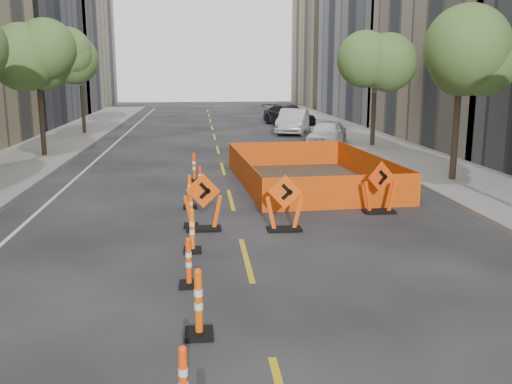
{
  "coord_description": "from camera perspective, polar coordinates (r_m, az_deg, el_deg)",
  "views": [
    {
      "loc": [
        -1.0,
        -8.07,
        4.11
      ],
      "look_at": [
        0.42,
        5.98,
        1.1
      ],
      "focal_mm": 40.0,
      "sensor_mm": 36.0,
      "label": 1
    }
  ],
  "objects": [
    {
      "name": "channelizer_1",
      "position": [
        7.2,
        -7.27,
        -18.39
      ],
      "size": [
        0.38,
        0.38,
        0.96
      ],
      "primitive_type": null,
      "color": "#FF410A",
      "rests_on": "ground"
    },
    {
      "name": "parked_car_mid",
      "position": [
        38.33,
        3.73,
        7.07
      ],
      "size": [
        3.04,
        5.19,
        1.62
      ],
      "primitive_type": "imported",
      "rotation": [
        0.0,
        0.0,
        -0.29
      ],
      "color": "#B4B3B9",
      "rests_on": "ground"
    },
    {
      "name": "channelizer_6",
      "position": [
        17.42,
        -6.65,
        0.06
      ],
      "size": [
        0.41,
        0.41,
        1.04
      ],
      "primitive_type": null,
      "color": "#FF5A0A",
      "rests_on": "ground"
    },
    {
      "name": "safety_fence",
      "position": [
        21.27,
        5.24,
        2.27
      ],
      "size": [
        5.42,
        8.64,
        1.04
      ],
      "primitive_type": null,
      "rotation": [
        0.0,
        0.0,
        0.06
      ],
      "color": "#F2500C",
      "rests_on": "ground"
    },
    {
      "name": "chevron_sign_right",
      "position": [
        17.07,
        12.31,
        0.48
      ],
      "size": [
        1.19,
        0.96,
        1.54
      ],
      "primitive_type": null,
      "rotation": [
        0.0,
        0.0,
        0.39
      ],
      "color": "#FF400A",
      "rests_on": "ground"
    },
    {
      "name": "sidewalk_right",
      "position": [
        22.79,
        20.37,
        1.08
      ],
      "size": [
        4.0,
        90.0,
        0.15
      ],
      "primitive_type": "cube",
      "color": "gray",
      "rests_on": "ground"
    },
    {
      "name": "channelizer_4",
      "position": [
        13.21,
        -6.41,
        -3.81
      ],
      "size": [
        0.41,
        0.41,
        1.05
      ],
      "primitive_type": null,
      "color": "#FB640A",
      "rests_on": "ground"
    },
    {
      "name": "bld_left_e",
      "position": [
        65.92,
        -20.68,
        16.43
      ],
      "size": [
        12.0,
        20.0,
        20.0
      ],
      "primitive_type": "cube",
      "color": "gray",
      "rests_on": "ground"
    },
    {
      "name": "chevron_sign_center",
      "position": [
        14.84,
        2.88,
        -1.08
      ],
      "size": [
        1.12,
        0.83,
        1.5
      ],
      "primitive_type": null,
      "rotation": [
        0.0,
        0.0,
        -0.26
      ],
      "color": "#FF4D0A",
      "rests_on": "ground"
    },
    {
      "name": "channelizer_7",
      "position": [
        19.55,
        -5.61,
        1.27
      ],
      "size": [
        0.38,
        0.38,
        0.96
      ],
      "primitive_type": null,
      "color": "red",
      "rests_on": "ground"
    },
    {
      "name": "parked_car_far",
      "position": [
        44.07,
        3.3,
        7.68
      ],
      "size": [
        4.05,
        5.77,
        1.55
      ],
      "primitive_type": "imported",
      "rotation": [
        0.0,
        0.0,
        0.39
      ],
      "color": "black",
      "rests_on": "ground"
    },
    {
      "name": "chevron_sign_left",
      "position": [
        14.91,
        -5.3,
        -0.99
      ],
      "size": [
        1.14,
        0.84,
        1.53
      ],
      "primitive_type": null,
      "rotation": [
        0.0,
        0.0,
        -0.24
      ],
      "color": "#E64A09",
      "rests_on": "ground"
    },
    {
      "name": "tree_r_b",
      "position": [
        22.17,
        19.8,
        12.42
      ],
      "size": [
        2.8,
        2.8,
        5.95
      ],
      "color": "#382B1E",
      "rests_on": "ground"
    },
    {
      "name": "tree_r_c",
      "position": [
        31.51,
        11.87,
        12.54
      ],
      "size": [
        2.8,
        2.8,
        5.95
      ],
      "color": "#382B1E",
      "rests_on": "ground"
    },
    {
      "name": "tree_l_d",
      "position": [
        38.79,
        -17.17,
        12.13
      ],
      "size": [
        2.8,
        2.8,
        5.95
      ],
      "color": "#382B1E",
      "rests_on": "ground"
    },
    {
      "name": "ground_plane",
      "position": [
        9.12,
        1.2,
        -14.78
      ],
      "size": [
        140.0,
        140.0,
        0.0
      ],
      "primitive_type": "plane",
      "color": "black"
    },
    {
      "name": "bld_right_e",
      "position": [
        69.17,
        9.65,
        15.1
      ],
      "size": [
        12.0,
        14.0,
        16.0
      ],
      "primitive_type": "cube",
      "color": "tan",
      "rests_on": "ground"
    },
    {
      "name": "tree_l_c",
      "position": [
        29.04,
        -21.02,
        12.08
      ],
      "size": [
        2.8,
        2.8,
        5.95
      ],
      "color": "#382B1E",
      "rests_on": "ground"
    },
    {
      "name": "channelizer_8",
      "position": [
        21.67,
        -6.21,
        2.51
      ],
      "size": [
        0.43,
        0.43,
        1.1
      ],
      "primitive_type": null,
      "color": "#E13C09",
      "rests_on": "ground"
    },
    {
      "name": "channelizer_2",
      "position": [
        9.09,
        -5.77,
        -10.97
      ],
      "size": [
        0.45,
        0.45,
        1.14
      ],
      "primitive_type": null,
      "color": "#E25009",
      "rests_on": "ground"
    },
    {
      "name": "parked_car_near",
      "position": [
        31.68,
        7.1,
        5.83
      ],
      "size": [
        3.3,
        4.63,
        1.46
      ],
      "primitive_type": "imported",
      "rotation": [
        0.0,
        0.0,
        -0.41
      ],
      "color": "silver",
      "rests_on": "ground"
    },
    {
      "name": "channelizer_3",
      "position": [
        11.15,
        -6.75,
        -6.97
      ],
      "size": [
        0.39,
        0.39,
        1.0
      ],
      "primitive_type": null,
      "color": "#F9430A",
      "rests_on": "ground"
    },
    {
      "name": "channelizer_5",
      "position": [
        15.31,
        -6.54,
        -1.69
      ],
      "size": [
        0.39,
        0.39,
        1.0
      ],
      "primitive_type": null,
      "color": "#FF530A",
      "rests_on": "ground"
    }
  ]
}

